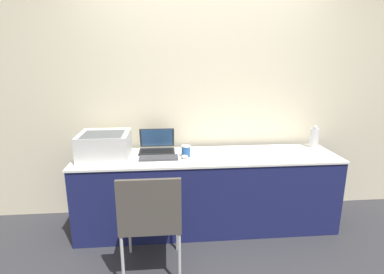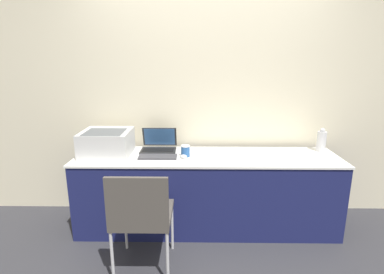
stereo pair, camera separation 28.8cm
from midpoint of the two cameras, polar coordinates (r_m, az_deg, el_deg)
name	(u,v)px [view 1 (the left image)]	position (r m, az deg, el deg)	size (l,w,h in m)	color
ground_plane	(211,242)	(2.97, 0.66, -19.36)	(14.00, 14.00, 0.00)	#333338
wall_back	(203,94)	(3.19, -0.56, 8.15)	(8.00, 0.05, 2.60)	beige
table	(207,191)	(3.04, 0.11, -10.30)	(2.54, 0.62, 0.75)	#191E51
printer	(105,144)	(2.97, -19.01, -1.39)	(0.46, 0.43, 0.24)	silver
laptop_left	(157,146)	(3.07, -9.37, -1.82)	(0.35, 0.28, 0.22)	black
external_keyboard	(159,158)	(2.84, -9.28, -3.99)	(0.36, 0.14, 0.02)	#3D3D42
coffee_cup	(186,151)	(2.86, -4.04, -2.73)	(0.09, 0.09, 0.11)	#285699
mouse	(185,157)	(2.82, -4.35, -3.81)	(0.06, 0.05, 0.04)	silver
metal_pitcher	(314,137)	(3.34, 20.03, -0.09)	(0.09, 0.09, 0.24)	silver
chair	(151,215)	(2.37, -11.44, -14.44)	(0.45, 0.47, 0.87)	#4C4742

